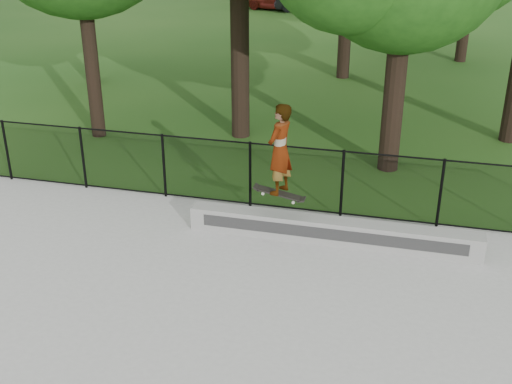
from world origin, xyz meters
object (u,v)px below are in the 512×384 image
skater_airborne (280,151)px  car_b (305,0)px  car_c (379,2)px  grind_ledge (332,231)px

skater_airborne → car_b: bearing=99.3°
car_c → skater_airborne: (0.41, -30.74, 1.43)m
grind_ledge → car_b: car_b is taller
grind_ledge → car_b: size_ratio=1.63×
car_b → car_c: bearing=-89.1°
grind_ledge → car_b: 29.75m
grind_ledge → car_c: car_c is taller
grind_ledge → car_c: bearing=92.7°
car_c → skater_airborne: 30.78m
skater_airborne → car_c: bearing=90.8°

